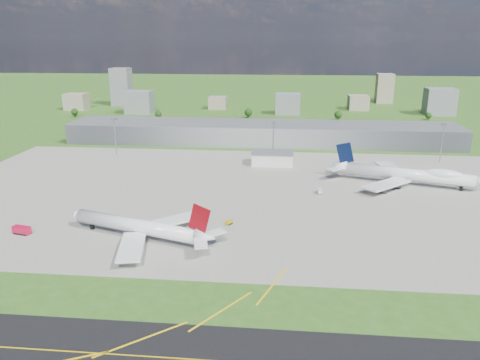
# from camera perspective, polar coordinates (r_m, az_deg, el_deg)

# --- Properties ---
(ground) EXTENTS (1400.00, 1400.00, 0.00)m
(ground) POSITION_cam_1_polar(r_m,az_deg,el_deg) (354.48, 2.57, 4.06)
(ground) COLOR #31591B
(ground) RESTS_ON ground
(apron) EXTENTS (360.00, 190.00, 0.08)m
(apron) POSITION_cam_1_polar(r_m,az_deg,el_deg) (248.21, 3.52, -1.69)
(apron) COLOR gray
(apron) RESTS_ON ground
(terminal) EXTENTS (300.00, 42.00, 15.00)m
(terminal) POSITION_cam_1_polar(r_m,az_deg,el_deg) (367.54, 2.72, 5.72)
(terminal) COLOR gray
(terminal) RESTS_ON ground
(ops_building) EXTENTS (26.00, 16.00, 8.00)m
(ops_building) POSITION_cam_1_polar(r_m,az_deg,el_deg) (304.61, 3.96, 2.64)
(ops_building) COLOR silver
(ops_building) RESTS_ON ground
(mast_west) EXTENTS (3.50, 2.00, 25.90)m
(mast_west) POSITION_cam_1_polar(r_m,az_deg,el_deg) (337.20, -15.04, 5.89)
(mast_west) COLOR gray
(mast_west) RESTS_ON ground
(mast_center) EXTENTS (3.50, 2.00, 25.90)m
(mast_center) POSITION_cam_1_polar(r_m,az_deg,el_deg) (316.19, 4.10, 5.72)
(mast_center) COLOR gray
(mast_center) RESTS_ON ground
(mast_east) EXTENTS (3.50, 2.00, 25.90)m
(mast_east) POSITION_cam_1_polar(r_m,az_deg,el_deg) (332.33, 23.49, 4.90)
(mast_east) COLOR gray
(mast_east) RESTS_ON ground
(airliner_red_twin) EXTENTS (68.54, 52.15, 19.32)m
(airliner_red_twin) POSITION_cam_1_polar(r_m,az_deg,el_deg) (196.12, -12.02, -5.68)
(airliner_red_twin) COLOR white
(airliner_red_twin) RESTS_ON ground
(airliner_blue_quad) EXTENTS (80.80, 62.02, 21.58)m
(airliner_blue_quad) POSITION_cam_1_polar(r_m,az_deg,el_deg) (277.43, 19.83, 0.62)
(airliner_blue_quad) COLOR white
(airliner_blue_quad) RESTS_ON ground
(fire_truck) EXTENTS (8.18, 4.53, 3.44)m
(fire_truck) POSITION_cam_1_polar(r_m,az_deg,el_deg) (218.05, -25.06, -5.59)
(fire_truck) COLOR #BD0D31
(fire_truck) RESTS_ON ground
(tug_yellow) EXTENTS (3.61, 3.92, 1.72)m
(tug_yellow) POSITION_cam_1_polar(r_m,az_deg,el_deg) (207.92, -1.36, -5.21)
(tug_yellow) COLOR #C4A50B
(tug_yellow) RESTS_ON ground
(van_white_near) EXTENTS (2.44, 5.07, 2.55)m
(van_white_near) POSITION_cam_1_polar(r_m,az_deg,el_deg) (251.66, 9.71, -1.34)
(van_white_near) COLOR silver
(van_white_near) RESTS_ON ground
(van_white_far) EXTENTS (4.03, 2.04, 2.12)m
(van_white_far) POSITION_cam_1_polar(r_m,az_deg,el_deg) (280.60, 25.35, -0.90)
(van_white_far) COLOR silver
(van_white_far) RESTS_ON ground
(bldg_far_w) EXTENTS (24.00, 20.00, 18.00)m
(bldg_far_w) POSITION_cam_1_polar(r_m,az_deg,el_deg) (571.45, -19.32, 9.02)
(bldg_far_w) COLOR gray
(bldg_far_w) RESTS_ON ground
(bldg_w) EXTENTS (28.00, 22.00, 24.00)m
(bldg_w) POSITION_cam_1_polar(r_m,az_deg,el_deg) (523.79, -12.17, 9.26)
(bldg_w) COLOR slate
(bldg_w) RESTS_ON ground
(bldg_cw) EXTENTS (20.00, 18.00, 14.00)m
(bldg_cw) POSITION_cam_1_polar(r_m,az_deg,el_deg) (545.40, -2.72, 9.39)
(bldg_cw) COLOR gray
(bldg_cw) RESTS_ON ground
(bldg_c) EXTENTS (26.00, 20.00, 22.00)m
(bldg_c) POSITION_cam_1_polar(r_m,az_deg,el_deg) (509.62, 5.84, 9.23)
(bldg_c) COLOR slate
(bldg_c) RESTS_ON ground
(bldg_ce) EXTENTS (22.00, 24.00, 16.00)m
(bldg_ce) POSITION_cam_1_polar(r_m,az_deg,el_deg) (555.83, 14.21, 9.14)
(bldg_ce) COLOR gray
(bldg_ce) RESTS_ON ground
(bldg_e) EXTENTS (30.00, 22.00, 28.00)m
(bldg_e) POSITION_cam_1_polar(r_m,az_deg,el_deg) (544.00, 23.16, 8.78)
(bldg_e) COLOR slate
(bldg_e) RESTS_ON ground
(bldg_tall_w) EXTENTS (22.00, 20.00, 44.00)m
(bldg_tall_w) POSITION_cam_1_polar(r_m,az_deg,el_deg) (591.85, -14.25, 10.96)
(bldg_tall_w) COLOR slate
(bldg_tall_w) RESTS_ON ground
(bldg_tall_e) EXTENTS (20.00, 18.00, 36.00)m
(bldg_tall_e) POSITION_cam_1_polar(r_m,az_deg,el_deg) (620.33, 17.20, 10.62)
(bldg_tall_e) COLOR gray
(bldg_tall_e) RESTS_ON ground
(tree_far_w) EXTENTS (7.20, 7.20, 8.80)m
(tree_far_w) POSITION_cam_1_polar(r_m,az_deg,el_deg) (518.66, -19.51, 7.84)
(tree_far_w) COLOR #382314
(tree_far_w) RESTS_ON ground
(tree_w) EXTENTS (6.75, 6.75, 8.25)m
(tree_w) POSITION_cam_1_polar(r_m,az_deg,el_deg) (483.12, -9.93, 7.90)
(tree_w) COLOR #382314
(tree_w) RESTS_ON ground
(tree_c) EXTENTS (8.10, 8.10, 9.90)m
(tree_c) POSITION_cam_1_polar(r_m,az_deg,el_deg) (482.13, 1.02, 8.25)
(tree_c) COLOR #382314
(tree_c) RESTS_ON ground
(tree_e) EXTENTS (7.65, 7.65, 9.35)m
(tree_e) POSITION_cam_1_polar(r_m,az_deg,el_deg) (478.68, 11.88, 7.79)
(tree_e) COLOR #382314
(tree_e) RESTS_ON ground
(tree_far_e) EXTENTS (6.30, 6.30, 7.70)m
(tree_far_e) POSITION_cam_1_polar(r_m,az_deg,el_deg) (506.30, 22.00, 7.30)
(tree_far_e) COLOR #382314
(tree_far_e) RESTS_ON ground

